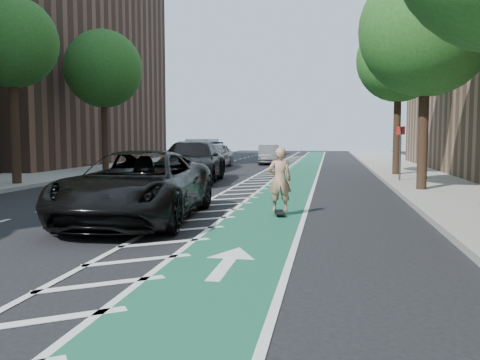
% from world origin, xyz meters
% --- Properties ---
extents(ground, '(120.00, 120.00, 0.00)m').
position_xyz_m(ground, '(0.00, 0.00, 0.00)').
color(ground, black).
rests_on(ground, ground).
extents(bike_lane, '(2.00, 90.00, 0.01)m').
position_xyz_m(bike_lane, '(3.00, 10.00, 0.01)').
color(bike_lane, '#175339').
rests_on(bike_lane, ground).
extents(buffer_strip, '(1.40, 90.00, 0.01)m').
position_xyz_m(buffer_strip, '(1.50, 10.00, 0.01)').
color(buffer_strip, silver).
rests_on(buffer_strip, ground).
extents(sidewalk_right, '(5.00, 90.00, 0.15)m').
position_xyz_m(sidewalk_right, '(9.50, 10.00, 0.07)').
color(sidewalk_right, gray).
rests_on(sidewalk_right, ground).
extents(sidewalk_left, '(5.00, 90.00, 0.15)m').
position_xyz_m(sidewalk_left, '(-9.50, 10.00, 0.07)').
color(sidewalk_left, gray).
rests_on(sidewalk_left, ground).
extents(curb_right, '(0.12, 90.00, 0.16)m').
position_xyz_m(curb_right, '(7.05, 10.00, 0.08)').
color(curb_right, gray).
rests_on(curb_right, ground).
extents(curb_left, '(0.12, 90.00, 0.16)m').
position_xyz_m(curb_left, '(-7.05, 10.00, 0.08)').
color(curb_left, gray).
rests_on(curb_left, ground).
extents(building_left_far, '(14.00, 22.00, 18.00)m').
position_xyz_m(building_left_far, '(-17.50, 24.00, 9.00)').
color(building_left_far, brown).
rests_on(building_left_far, ground).
extents(tree_r_c, '(4.20, 4.20, 7.90)m').
position_xyz_m(tree_r_c, '(7.90, 8.00, 5.77)').
color(tree_r_c, '#382619').
rests_on(tree_r_c, ground).
extents(tree_l_c, '(4.20, 4.20, 7.90)m').
position_xyz_m(tree_l_c, '(-7.90, 8.00, 5.77)').
color(tree_l_c, '#382619').
rests_on(tree_l_c, ground).
extents(tree_r_d, '(4.20, 4.20, 7.90)m').
position_xyz_m(tree_r_d, '(7.90, 16.00, 5.77)').
color(tree_r_d, '#382619').
rests_on(tree_r_d, ground).
extents(tree_l_d, '(4.20, 4.20, 7.90)m').
position_xyz_m(tree_l_d, '(-7.90, 16.00, 5.77)').
color(tree_l_d, '#382619').
rests_on(tree_l_d, ground).
extents(sign_post, '(0.35, 0.08, 2.47)m').
position_xyz_m(sign_post, '(7.60, 12.00, 1.35)').
color(sign_post, '#4C4C4C').
rests_on(sign_post, ground).
extents(skateboard, '(0.38, 0.84, 0.11)m').
position_xyz_m(skateboard, '(3.36, 2.35, 0.09)').
color(skateboard, black).
rests_on(skateboard, ground).
extents(skateboarder, '(0.67, 0.51, 1.67)m').
position_xyz_m(skateboarder, '(3.36, 2.35, 0.94)').
color(skateboarder, tan).
rests_on(skateboarder, skateboard).
extents(suv_near, '(3.24, 6.31, 1.70)m').
position_xyz_m(suv_near, '(0.00, 1.06, 0.85)').
color(suv_near, black).
rests_on(suv_near, ground).
extents(suv_far, '(3.17, 6.55, 1.84)m').
position_xyz_m(suv_far, '(-1.45, 11.21, 0.92)').
color(suv_far, black).
rests_on(suv_far, ground).
extents(car_silver, '(1.92, 4.76, 1.62)m').
position_xyz_m(car_silver, '(-2.88, 21.88, 0.81)').
color(car_silver, '#A1A1A6').
rests_on(car_silver, ground).
extents(car_grey, '(2.02, 4.42, 1.40)m').
position_xyz_m(car_grey, '(0.20, 26.25, 0.70)').
color(car_grey, '#55565A').
rests_on(car_grey, ground).
extents(box_truck, '(2.31, 4.47, 1.80)m').
position_xyz_m(box_truck, '(-6.11, 30.72, 0.83)').
color(box_truck, white).
rests_on(box_truck, ground).
extents(barrel_a, '(0.67, 0.67, 0.91)m').
position_xyz_m(barrel_a, '(-2.20, 5.65, 0.43)').
color(barrel_a, '#F34A0C').
rests_on(barrel_a, ground).
extents(barrel_b, '(0.62, 0.62, 0.85)m').
position_xyz_m(barrel_b, '(-3.27, 12.29, 0.40)').
color(barrel_b, '#ED530C').
rests_on(barrel_b, ground).
extents(barrel_c, '(0.71, 0.71, 0.97)m').
position_xyz_m(barrel_c, '(-3.75, 14.50, 0.46)').
color(barrel_c, '#E85C0C').
rests_on(barrel_c, ground).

